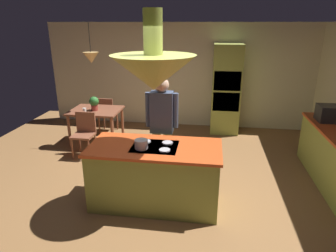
# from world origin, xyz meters

# --- Properties ---
(ground) EXTENTS (8.16, 8.16, 0.00)m
(ground) POSITION_xyz_m (0.00, 0.00, 0.00)
(ground) COLOR olive
(wall_back) EXTENTS (6.80, 0.10, 2.55)m
(wall_back) POSITION_xyz_m (0.00, 3.45, 1.27)
(wall_back) COLOR beige
(wall_back) RESTS_ON ground
(kitchen_island) EXTENTS (1.86, 0.89, 0.92)m
(kitchen_island) POSITION_xyz_m (0.00, -0.20, 0.46)
(kitchen_island) COLOR #939E42
(kitchen_island) RESTS_ON ground
(oven_tower) EXTENTS (0.66, 0.62, 2.09)m
(oven_tower) POSITION_xyz_m (1.10, 3.04, 1.04)
(oven_tower) COLOR #939E42
(oven_tower) RESTS_ON ground
(dining_table) EXTENTS (1.06, 0.85, 0.76)m
(dining_table) POSITION_xyz_m (-1.70, 1.90, 0.65)
(dining_table) COLOR brown
(dining_table) RESTS_ON ground
(person_at_island) EXTENTS (0.53, 0.23, 1.74)m
(person_at_island) POSITION_xyz_m (-0.02, 0.52, 1.00)
(person_at_island) COLOR tan
(person_at_island) RESTS_ON ground
(range_hood) EXTENTS (1.10, 1.10, 1.00)m
(range_hood) POSITION_xyz_m (0.00, -0.20, 1.96)
(range_hood) COLOR #939E42
(pendant_light_over_table) EXTENTS (0.32, 0.32, 0.82)m
(pendant_light_over_table) POSITION_xyz_m (-1.70, 1.90, 1.86)
(pendant_light_over_table) COLOR #E0B266
(chair_facing_island) EXTENTS (0.40, 0.40, 0.87)m
(chair_facing_island) POSITION_xyz_m (-1.70, 1.26, 0.50)
(chair_facing_island) COLOR brown
(chair_facing_island) RESTS_ON ground
(chair_by_back_wall) EXTENTS (0.40, 0.40, 0.87)m
(chair_by_back_wall) POSITION_xyz_m (-1.70, 2.54, 0.50)
(chair_by_back_wall) COLOR brown
(chair_by_back_wall) RESTS_ON ground
(potted_plant_on_table) EXTENTS (0.20, 0.20, 0.30)m
(potted_plant_on_table) POSITION_xyz_m (-1.70, 1.85, 0.93)
(potted_plant_on_table) COLOR #99382D
(potted_plant_on_table) RESTS_ON dining_table
(cup_on_table) EXTENTS (0.07, 0.07, 0.09)m
(cup_on_table) POSITION_xyz_m (-1.86, 1.69, 0.81)
(cup_on_table) COLOR white
(cup_on_table) RESTS_ON dining_table
(microwave_on_counter) EXTENTS (0.46, 0.36, 0.28)m
(microwave_on_counter) POSITION_xyz_m (2.84, 1.34, 1.04)
(microwave_on_counter) COLOR #232326
(microwave_on_counter) RESTS_ON counter_run_right
(cooking_pot_on_cooktop) EXTENTS (0.18, 0.18, 0.12)m
(cooking_pot_on_cooktop) POSITION_xyz_m (-0.16, -0.33, 0.98)
(cooking_pot_on_cooktop) COLOR #B2B2B7
(cooking_pot_on_cooktop) RESTS_ON kitchen_island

